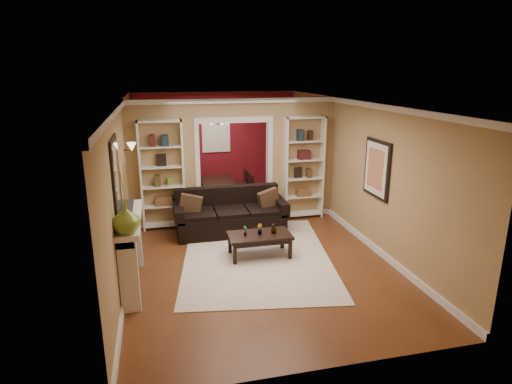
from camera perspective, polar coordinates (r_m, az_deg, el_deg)
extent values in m
plane|color=brown|center=(8.63, -1.38, -6.28)|extent=(8.00, 8.00, 0.00)
plane|color=white|center=(8.01, -1.51, 11.90)|extent=(8.00, 8.00, 0.00)
plane|color=tan|center=(12.09, -5.38, 6.76)|extent=(8.00, 0.00, 8.00)
plane|color=tan|center=(4.57, 9.07, -8.99)|extent=(8.00, 0.00, 8.00)
plane|color=tan|center=(8.07, -17.27, 1.50)|extent=(0.00, 8.00, 8.00)
plane|color=tan|center=(8.94, 12.84, 3.18)|extent=(0.00, 8.00, 8.00)
cube|color=tan|center=(9.36, -2.96, 4.13)|extent=(4.50, 0.15, 2.70)
cube|color=maroon|center=(12.06, -5.35, 6.59)|extent=(4.44, 0.04, 2.64)
cube|color=#8CA5CC|center=(11.99, -5.35, 7.65)|extent=(0.78, 0.03, 0.98)
cube|color=silver|center=(7.86, 0.06, -8.52)|extent=(3.12, 3.98, 0.01)
cube|color=black|center=(8.85, -3.43, -2.64)|extent=(2.30, 0.99, 0.90)
cube|color=brown|center=(8.67, -8.74, -1.76)|extent=(0.45, 0.19, 0.43)
cube|color=brown|center=(8.93, 1.72, -1.03)|extent=(0.45, 0.24, 0.44)
cube|color=black|center=(7.79, 0.47, -7.11)|extent=(1.12, 0.61, 0.43)
imported|color=#336626|center=(7.62, -1.44, -5.14)|extent=(0.11, 0.12, 0.19)
imported|color=#336626|center=(7.67, 0.48, -4.98)|extent=(0.11, 0.13, 0.19)
imported|color=#336626|center=(7.74, 2.37, -4.81)|extent=(0.15, 0.15, 0.19)
cube|color=white|center=(9.10, -12.39, 2.13)|extent=(0.90, 0.30, 2.30)
cube|color=white|center=(9.64, 6.36, 3.18)|extent=(0.90, 0.30, 2.30)
cube|color=white|center=(6.88, -16.14, -7.68)|extent=(0.32, 1.70, 1.16)
imported|color=olive|center=(5.95, -16.99, -3.44)|extent=(0.48, 0.48, 0.40)
cube|color=silver|center=(6.51, -18.19, 2.16)|extent=(0.03, 0.95, 1.10)
cube|color=#FFE0A5|center=(8.51, -16.64, 5.58)|extent=(0.18, 0.18, 0.22)
cube|color=black|center=(8.01, 15.76, 2.99)|extent=(0.04, 0.85, 1.05)
imported|color=black|center=(10.98, -4.87, 0.03)|extent=(1.51, 0.84, 0.53)
cube|color=black|center=(10.58, -7.60, 0.33)|extent=(0.58, 0.58, 0.88)
cube|color=black|center=(10.75, -1.75, 0.43)|extent=(0.45, 0.45, 0.78)
cube|color=black|center=(11.16, -7.91, 0.98)|extent=(0.45, 0.45, 0.82)
cube|color=black|center=(11.32, -2.36, 1.16)|extent=(0.40, 0.40, 0.76)
cube|color=#3A2A1A|center=(10.72, -4.48, 9.23)|extent=(0.50, 0.50, 0.30)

